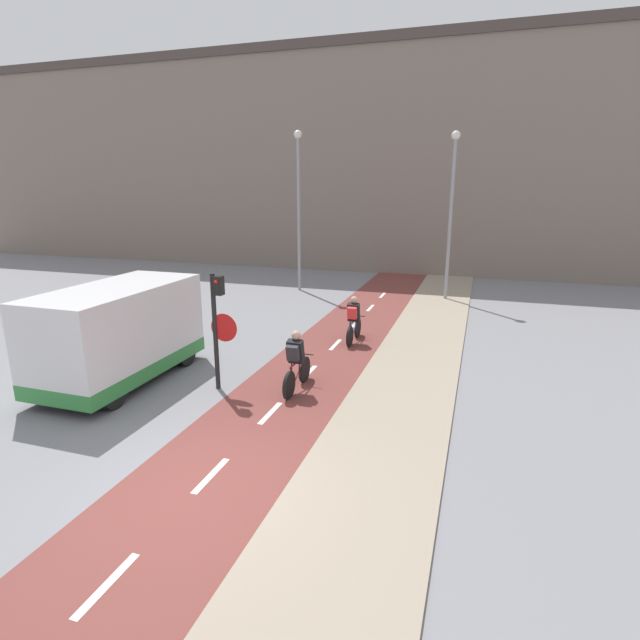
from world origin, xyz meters
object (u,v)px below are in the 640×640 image
cyclist_near (296,363)px  van (119,335)px  cyclist_far (354,321)px  street_lamp_far (299,196)px  traffic_light_pole (218,319)px  street_lamp_sidewalk (452,200)px

cyclist_near → van: van is taller
cyclist_far → cyclist_near: bearing=-94.8°
street_lamp_far → van: (-0.31, -11.95, -3.12)m
street_lamp_far → traffic_light_pole: bearing=-78.9°
traffic_light_pole → cyclist_near: traffic_light_pole is taller
cyclist_near → cyclist_far: cyclist_near is taller
traffic_light_pole → street_lamp_sidewalk: (4.38, 11.69, 2.43)m
street_lamp_sidewalk → cyclist_near: street_lamp_sidewalk is taller
cyclist_far → van: size_ratio=0.37×
street_lamp_far → street_lamp_sidewalk: bearing=0.1°
street_lamp_far → cyclist_far: size_ratio=4.30×
cyclist_far → van: 6.77m
van → traffic_light_pole: bearing=6.0°
van → street_lamp_far: bearing=88.5°
traffic_light_pole → street_lamp_far: 12.17m
cyclist_far → street_lamp_far: bearing=121.7°
street_lamp_sidewalk → van: bearing=-120.3°
traffic_light_pole → cyclist_near: size_ratio=1.64×
traffic_light_pole → cyclist_near: bearing=13.7°
street_lamp_sidewalk → cyclist_near: (-2.61, -11.26, -3.47)m
cyclist_near → van: bearing=-170.8°
traffic_light_pole → van: 2.68m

